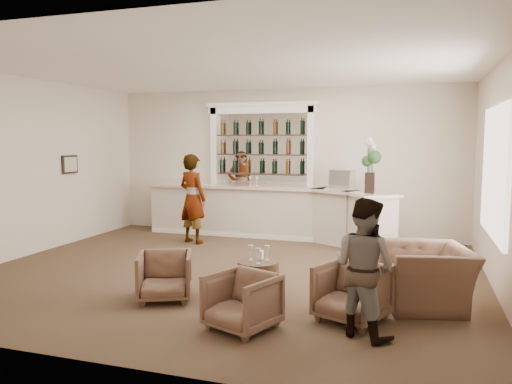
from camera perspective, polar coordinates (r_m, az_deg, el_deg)
ground at (r=8.27m, az=-3.25°, el=-9.15°), size 8.00×8.00×0.00m
room_shell at (r=8.60m, az=-0.60°, el=7.19°), size 8.04×7.02×3.32m
bar_counter at (r=10.99m, az=1.61°, el=-2.30°), size 5.72×1.80×1.14m
back_bar_alcove at (r=11.37m, az=0.59°, el=5.35°), size 2.64×0.25×3.00m
cocktail_table at (r=6.97m, az=0.26°, el=-9.92°), size 0.57×0.57×0.50m
sommelier at (r=10.50m, az=-7.26°, el=-0.76°), size 0.79×0.65×1.87m
guest at (r=5.64m, az=12.24°, el=-8.42°), size 0.93×0.87×1.54m
armchair_left at (r=6.94m, az=-10.39°, el=-9.42°), size 0.93×0.94×0.65m
armchair_center at (r=5.82m, az=-1.61°, el=-12.39°), size 0.91×0.92×0.65m
armchair_right at (r=6.17m, az=10.90°, el=-11.22°), size 0.97×0.98×0.69m
armchair_far at (r=6.96m, az=18.89°, el=-9.08°), size 1.31×1.42×0.78m
espresso_machine at (r=10.66m, az=9.85°, el=1.48°), size 0.52×0.46×0.39m
flower_vase at (r=9.80m, az=12.92°, el=3.32°), size 0.28×0.28×1.04m
wine_glass_bar_left at (r=11.09m, az=-0.68°, el=1.26°), size 0.07×0.07×0.21m
wine_glass_bar_right at (r=11.10m, az=0.09°, el=1.27°), size 0.07×0.07×0.21m
wine_glass_tbl_a at (r=6.94m, az=-0.61°, el=-6.95°), size 0.07×0.07×0.21m
wine_glass_tbl_b at (r=6.92m, az=1.26°, el=-6.99°), size 0.07×0.07×0.21m
wine_glass_tbl_c at (r=6.74m, az=0.25°, el=-7.33°), size 0.07×0.07×0.21m
napkin_holder at (r=7.02m, az=0.46°, el=-7.17°), size 0.08×0.08×0.12m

